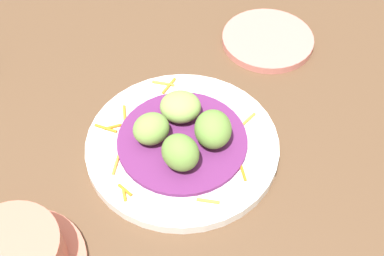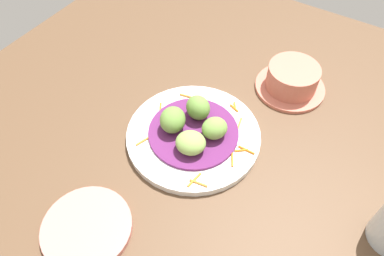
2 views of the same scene
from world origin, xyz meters
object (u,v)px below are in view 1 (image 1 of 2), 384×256
(main_plate, at_px, (182,145))
(guac_scoop_back, at_px, (184,108))
(guac_scoop_center, at_px, (180,152))
(side_plate_small, at_px, (268,40))
(guac_scoop_left, at_px, (151,129))
(guac_scoop_right, at_px, (213,129))

(main_plate, height_order, guac_scoop_back, guac_scoop_back)
(guac_scoop_center, distance_m, side_plate_small, 0.29)
(guac_scoop_left, relative_size, guac_scoop_back, 0.88)
(guac_scoop_left, height_order, side_plate_small, guac_scoop_left)
(guac_scoop_center, relative_size, side_plate_small, 0.35)
(guac_scoop_left, relative_size, side_plate_small, 0.33)
(guac_scoop_center, xyz_separation_m, side_plate_small, (-0.29, 0.03, -0.04))
(main_plate, height_order, guac_scoop_left, guac_scoop_left)
(main_plate, height_order, side_plate_small, main_plate)
(guac_scoop_left, xyz_separation_m, guac_scoop_center, (0.02, 0.05, 0.00))
(main_plate, distance_m, guac_scoop_back, 0.05)
(main_plate, relative_size, side_plate_small, 1.76)
(guac_scoop_left, distance_m, side_plate_small, 0.28)
(guac_scoop_left, relative_size, guac_scoop_center, 0.96)
(guac_scoop_left, xyz_separation_m, side_plate_small, (-0.26, 0.08, -0.03))
(guac_scoop_center, bearing_deg, guac_scoop_left, -115.97)
(guac_scoop_center, height_order, guac_scoop_right, guac_scoop_center)
(guac_scoop_center, relative_size, guac_scoop_right, 0.92)
(guac_scoop_back, bearing_deg, guac_scoop_left, -25.97)
(guac_scoop_left, xyz_separation_m, guac_scoop_right, (-0.03, 0.08, 0.00))
(guac_scoop_right, bearing_deg, guac_scoop_left, -70.97)
(guac_scoop_right, xyz_separation_m, side_plate_small, (-0.24, 0.01, -0.04))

